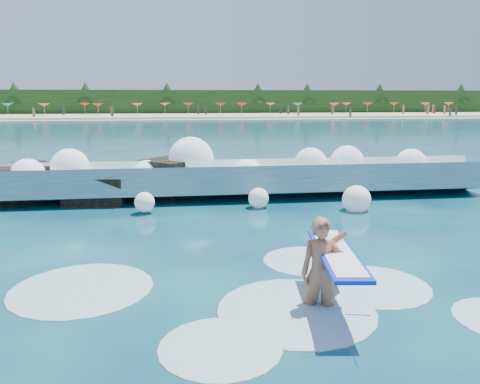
# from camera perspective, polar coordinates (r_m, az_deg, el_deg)

# --- Properties ---
(ground) EXTENTS (200.00, 200.00, 0.00)m
(ground) POSITION_cam_1_polar(r_m,az_deg,el_deg) (10.39, -6.83, -8.92)
(ground) COLOR #07253F
(ground) RESTS_ON ground
(beach) EXTENTS (140.00, 20.00, 0.40)m
(beach) POSITION_cam_1_polar(r_m,az_deg,el_deg) (87.80, -7.68, 9.18)
(beach) COLOR tan
(beach) RESTS_ON ground
(wet_band) EXTENTS (140.00, 5.00, 0.08)m
(wet_band) POSITION_cam_1_polar(r_m,az_deg,el_deg) (76.82, -7.66, 8.74)
(wet_band) COLOR silver
(wet_band) RESTS_ON ground
(treeline) EXTENTS (140.00, 4.00, 5.00)m
(treeline) POSITION_cam_1_polar(r_m,az_deg,el_deg) (97.74, -7.73, 10.76)
(treeline) COLOR black
(treeline) RESTS_ON ground
(breaking_wave) EXTENTS (19.22, 2.94, 1.66)m
(breaking_wave) POSITION_cam_1_polar(r_m,az_deg,el_deg) (17.46, -1.82, 1.50)
(breaking_wave) COLOR teal
(breaking_wave) RESTS_ON ground
(rock_cluster) EXTENTS (8.76, 3.51, 1.57)m
(rock_cluster) POSITION_cam_1_polar(r_m,az_deg,el_deg) (17.77, -17.88, 0.86)
(rock_cluster) COLOR black
(rock_cluster) RESTS_ON ground
(surfer_with_board) EXTENTS (1.16, 3.07, 1.95)m
(surfer_with_board) POSITION_cam_1_polar(r_m,az_deg,el_deg) (8.25, 10.26, -9.18)
(surfer_with_board) COLOR #945D45
(surfer_with_board) RESTS_ON ground
(wave_spray) EXTENTS (15.30, 4.69, 2.26)m
(wave_spray) POSITION_cam_1_polar(r_m,az_deg,el_deg) (17.23, -1.98, 2.98)
(wave_spray) COLOR white
(wave_spray) RESTS_ON ground
(surf_foam) EXTENTS (9.48, 5.37, 0.14)m
(surf_foam) POSITION_cam_1_polar(r_m,az_deg,el_deg) (8.84, 1.81, -12.61)
(surf_foam) COLOR silver
(surf_foam) RESTS_ON ground
(beach_umbrellas) EXTENTS (112.58, 6.68, 0.50)m
(beach_umbrellas) POSITION_cam_1_polar(r_m,az_deg,el_deg) (89.88, -7.86, 10.54)
(beach_umbrellas) COLOR red
(beach_umbrellas) RESTS_ON ground
(beachgoers) EXTENTS (101.60, 13.56, 1.91)m
(beachgoers) POSITION_cam_1_polar(r_m,az_deg,el_deg) (85.83, -14.10, 9.51)
(beachgoers) COLOR #3F332D
(beachgoers) RESTS_ON ground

